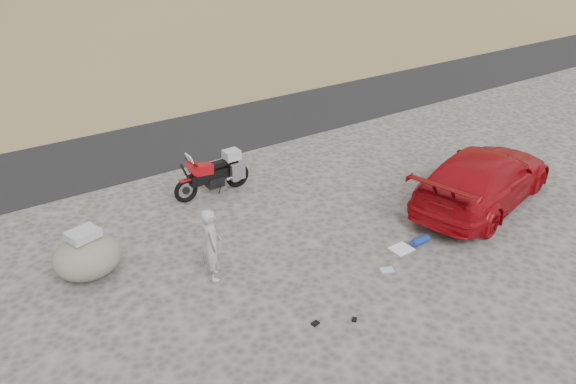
# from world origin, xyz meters

# --- Properties ---
(ground) EXTENTS (140.00, 140.00, 0.00)m
(ground) POSITION_xyz_m (0.00, 0.00, 0.00)
(ground) COLOR #42403D
(ground) RESTS_ON ground
(road) EXTENTS (120.00, 7.00, 0.05)m
(road) POSITION_xyz_m (0.00, 9.00, 0.00)
(road) COLOR black
(road) RESTS_ON ground
(motorcycle) EXTENTS (2.26, 0.69, 1.34)m
(motorcycle) POSITION_xyz_m (0.13, 3.52, 0.57)
(motorcycle) COLOR black
(motorcycle) RESTS_ON ground
(man) EXTENTS (0.54, 0.68, 1.62)m
(man) POSITION_xyz_m (-1.72, 0.13, 0.00)
(man) COLOR #9C9DA2
(man) RESTS_ON ground
(red_car) EXTENTS (5.44, 3.29, 1.48)m
(red_car) POSITION_xyz_m (5.59, -0.85, 0.00)
(red_car) COLOR #96080E
(red_car) RESTS_ON ground
(boulder) EXTENTS (1.50, 1.30, 1.11)m
(boulder) POSITION_xyz_m (-3.85, 1.65, 0.48)
(boulder) COLOR #5D594F
(boulder) RESTS_ON ground
(gear_white_cloth) EXTENTS (0.48, 0.43, 0.02)m
(gear_white_cloth) POSITION_xyz_m (2.32, -1.32, 0.01)
(gear_white_cloth) COLOR white
(gear_white_cloth) RESTS_ON ground
(gear_blue_mat) EXTENTS (0.45, 0.18, 0.18)m
(gear_blue_mat) POSITION_xyz_m (2.83, -1.40, 0.09)
(gear_blue_mat) COLOR navy
(gear_blue_mat) RESTS_ON ground
(gear_glove_a) EXTENTS (0.16, 0.13, 0.04)m
(gear_glove_a) POSITION_xyz_m (-0.83, -2.28, 0.02)
(gear_glove_a) COLOR black
(gear_glove_a) RESTS_ON ground
(gear_glove_b) EXTENTS (0.14, 0.14, 0.04)m
(gear_glove_b) POSITION_xyz_m (-0.15, -2.60, 0.02)
(gear_glove_b) COLOR black
(gear_glove_b) RESTS_ON ground
(gear_blue_cloth) EXTENTS (0.34, 0.30, 0.01)m
(gear_blue_cloth) POSITION_xyz_m (1.48, -1.75, 0.01)
(gear_blue_cloth) COLOR #88B8D3
(gear_blue_cloth) RESTS_ON ground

